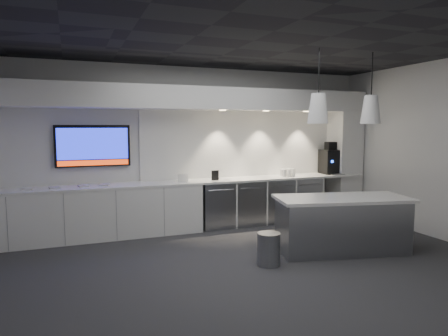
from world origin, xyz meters
name	(u,v)px	position (x,y,z in m)	size (l,w,h in m)	color
floor	(252,265)	(0.00, 0.00, 0.00)	(7.00, 7.00, 0.00)	#303032
ceiling	(254,41)	(0.00, 0.00, 3.00)	(7.00, 7.00, 0.00)	black
wall_back	(197,147)	(0.00, 2.50, 1.50)	(7.00, 7.00, 0.00)	silver
wall_front	(396,180)	(0.00, -2.50, 1.50)	(7.00, 7.00, 0.00)	silver
wall_right	(445,151)	(3.50, 0.00, 1.50)	(7.00, 7.00, 0.00)	silver
back_counter	(203,181)	(0.00, 2.17, 0.88)	(6.80, 0.65, 0.04)	white
left_base_cabinets	(105,213)	(-1.75, 2.17, 0.43)	(3.30, 0.63, 0.86)	white
fridge_unit_a	(215,205)	(0.25, 2.17, 0.42)	(0.60, 0.61, 0.85)	gray
fridge_unit_b	(246,202)	(0.88, 2.17, 0.42)	(0.60, 0.61, 0.85)	gray
fridge_unit_c	(274,200)	(1.51, 2.17, 0.42)	(0.60, 0.61, 0.85)	gray
fridge_unit_d	(302,198)	(2.14, 2.17, 0.42)	(0.60, 0.61, 0.85)	gray
backsplash	(254,144)	(1.20, 2.48, 1.55)	(4.60, 0.03, 1.30)	white
soffit	(202,99)	(0.00, 2.20, 2.40)	(6.90, 0.60, 0.40)	white
column	(344,154)	(3.20, 2.20, 1.30)	(0.55, 0.55, 2.60)	white
wall_tv	(93,146)	(-1.90, 2.45, 1.56)	(1.25, 0.07, 0.72)	black
island	(342,224)	(1.53, 0.08, 0.42)	(2.12, 1.27, 0.84)	gray
bin	(269,249)	(0.22, -0.06, 0.22)	(0.32, 0.32, 0.45)	gray
coffee_machine	(331,161)	(2.85, 2.20, 1.17)	(0.41, 0.57, 0.67)	black
sign_black	(215,175)	(0.23, 2.13, 0.99)	(0.14, 0.02, 0.18)	black
sign_white	(183,178)	(-0.39, 2.13, 0.97)	(0.18, 0.02, 0.14)	white
cup_cluster	(288,173)	(1.76, 2.09, 0.98)	(0.28, 0.18, 0.15)	white
tray_a	(27,189)	(-2.92, 2.12, 0.91)	(0.16, 0.16, 0.03)	#BEBEBE
tray_b	(55,188)	(-2.53, 2.12, 0.91)	(0.16, 0.16, 0.03)	#BEBEBE
tray_c	(83,186)	(-2.09, 2.16, 0.91)	(0.16, 0.16, 0.03)	#BEBEBE
tray_d	(105,185)	(-1.75, 2.16, 0.91)	(0.16, 0.16, 0.03)	#BEBEBE
pendant_left	(318,108)	(1.06, 0.08, 2.15)	(0.30, 0.30, 1.13)	white
pendant_right	(371,109)	(2.00, 0.08, 2.15)	(0.30, 0.30, 1.13)	white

